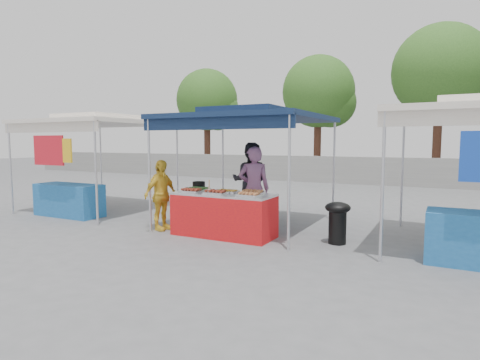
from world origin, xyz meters
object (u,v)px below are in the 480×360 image
at_px(cooking_pot, 199,185).
at_px(vendor_woman, 254,189).
at_px(wok_burner, 338,219).
at_px(customer_person, 161,195).
at_px(helper_man, 250,181).
at_px(vendor_table, 224,215).

distance_m(cooking_pot, vendor_woman, 1.19).
bearing_deg(wok_burner, customer_person, 177.51).
bearing_deg(cooking_pot, vendor_woman, 16.48).
relative_size(wok_burner, customer_person, 0.52).
xyz_separation_m(wok_burner, helper_man, (-2.45, 1.41, 0.46)).
height_order(cooking_pot, helper_man, helper_man).
relative_size(helper_man, customer_person, 1.24).
height_order(cooking_pot, vendor_woman, vendor_woman).
bearing_deg(vendor_table, customer_person, -175.01).
xyz_separation_m(cooking_pot, vendor_woman, (1.14, 0.34, -0.05)).
bearing_deg(vendor_woman, wok_burner, 146.36).
relative_size(vendor_table, vendor_woman, 1.14).
bearing_deg(vendor_woman, vendor_table, 41.75).
distance_m(vendor_table, wok_burner, 2.18).
xyz_separation_m(vendor_table, vendor_woman, (0.32, 0.72, 0.45)).
height_order(vendor_table, wok_burner, vendor_table).
height_order(cooking_pot, wok_burner, cooking_pot).
bearing_deg(vendor_table, helper_man, 99.67).
relative_size(vendor_woman, customer_person, 1.19).
relative_size(vendor_woman, helper_man, 0.96).
bearing_deg(helper_man, wok_burner, 134.11).
xyz_separation_m(vendor_table, helper_man, (-0.31, 1.84, 0.49)).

